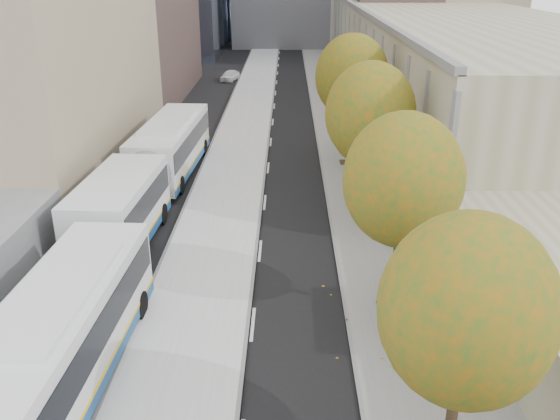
{
  "coord_description": "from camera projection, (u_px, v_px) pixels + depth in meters",
  "views": [
    {
      "loc": [
        -0.42,
        -6.36,
        12.17
      ],
      "look_at": [
        -0.71,
        16.89,
        2.5
      ],
      "focal_mm": 38.0,
      "sensor_mm": 36.0,
      "label": 1
    }
  ],
  "objects": [
    {
      "name": "tree_d",
      "position": [
        370.0,
        114.0,
        28.71
      ],
      "size": [
        4.4,
        4.4,
        7.6
      ],
      "color": "black",
      "rests_on": "sidewalk"
    },
    {
      "name": "sidewalk",
      "position": [
        350.0,
        146.0,
        42.79
      ],
      "size": [
        4.75,
        150.0,
        0.08
      ],
      "primitive_type": "cube",
      "color": "gray",
      "rests_on": "ground"
    },
    {
      "name": "bus_shelter",
      "position": [
        469.0,
        288.0,
        19.75
      ],
      "size": [
        1.9,
        4.4,
        2.53
      ],
      "color": "#383A3F",
      "rests_on": "sidewalk"
    },
    {
      "name": "bus_platform",
      "position": [
        240.0,
        145.0,
        42.87
      ],
      "size": [
        4.25,
        150.0,
        0.15
      ],
      "primitive_type": "cube",
      "color": "#BCBCBC",
      "rests_on": "ground"
    },
    {
      "name": "tree_c",
      "position": [
        403.0,
        180.0,
        20.48
      ],
      "size": [
        4.2,
        4.2,
        7.28
      ],
      "color": "black",
      "rests_on": "sidewalk"
    },
    {
      "name": "building_tan",
      "position": [
        426.0,
        41.0,
        67.91
      ],
      "size": [
        18.0,
        92.0,
        8.0
      ],
      "primitive_type": "cube",
      "color": "gray",
      "rests_on": "ground"
    },
    {
      "name": "distant_car",
      "position": [
        230.0,
        75.0,
        66.62
      ],
      "size": [
        2.25,
        3.71,
        1.18
      ],
      "primitive_type": "imported",
      "rotation": [
        0.0,
        0.0,
        -0.26
      ],
      "color": "silver",
      "rests_on": "ground"
    },
    {
      "name": "tree_e",
      "position": [
        352.0,
        77.0,
        36.93
      ],
      "size": [
        4.6,
        4.6,
        7.92
      ],
      "color": "black",
      "rests_on": "sidewalk"
    },
    {
      "name": "bus_far",
      "position": [
        153.0,
        168.0,
        32.69
      ],
      "size": [
        3.75,
        19.51,
        3.23
      ],
      "rotation": [
        0.0,
        0.0,
        -0.05
      ],
      "color": "silver",
      "rests_on": "ground"
    },
    {
      "name": "tree_b",
      "position": [
        467.0,
        311.0,
        13.18
      ],
      "size": [
        4.0,
        4.0,
        6.97
      ],
      "color": "black",
      "rests_on": "sidewalk"
    }
  ]
}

